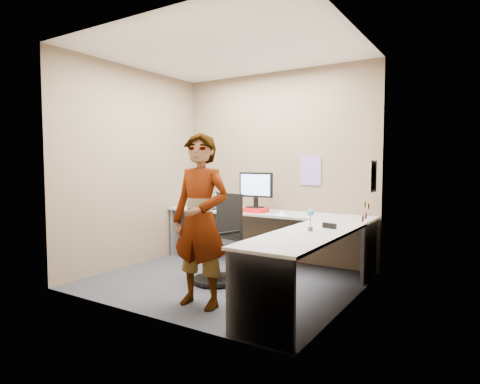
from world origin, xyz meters
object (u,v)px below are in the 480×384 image
Objects in this scene: office_chair at (220,247)px; person at (200,220)px; monitor at (256,187)px; desk at (272,231)px.

office_chair is 0.61× the size of person.
office_chair is at bearing -86.39° from monitor.
monitor is at bearing 98.62° from person.
monitor is 0.50× the size of office_chair.
person reaches higher than desk.
office_chair is at bearing 108.89° from person.
desk is 0.67m from office_chair.
desk is at bearing 79.33° from person.
monitor is 1.74m from person.
desk is 1.76× the size of person.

